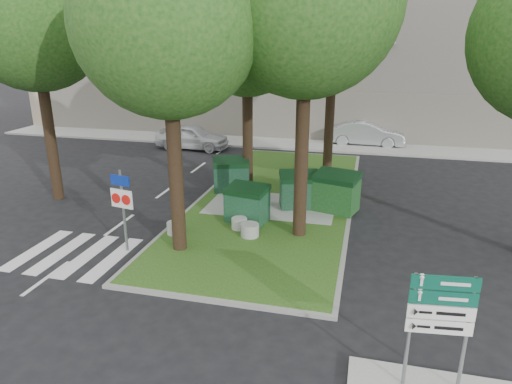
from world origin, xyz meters
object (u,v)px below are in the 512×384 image
(car_white, at_px, (192,137))
(dumpster_b, at_px, (247,204))
(tree_median_near_left, at_px, (170,3))
(car_silver, at_px, (366,133))
(traffic_sign_pole, at_px, (123,200))
(litter_bin, at_px, (345,182))
(tree_median_mid, at_px, (250,24))
(bollard_left, at_px, (175,228))
(tree_street_left, at_px, (34,4))
(bollard_right, at_px, (250,230))
(dumpster_a, at_px, (231,175))
(dumpster_d, at_px, (336,192))
(dumpster_c, at_px, (299,190))
(directional_sign, at_px, (440,315))
(bollard_mid, at_px, (239,223))

(car_white, bearing_deg, dumpster_b, -147.00)
(tree_median_near_left, relative_size, car_white, 2.37)
(car_silver, bearing_deg, traffic_sign_pole, 159.67)
(litter_bin, xyz_separation_m, traffic_sign_pole, (-6.36, -7.49, 1.23))
(tree_median_mid, height_order, bollard_left, tree_median_mid)
(tree_street_left, xyz_separation_m, bollard_right, (8.83, -2.14, -7.31))
(dumpster_a, height_order, dumpster_b, dumpster_a)
(dumpster_a, relative_size, car_white, 0.41)
(bollard_right, distance_m, car_silver, 15.97)
(dumpster_d, xyz_separation_m, car_white, (-9.39, 8.89, -0.10))
(tree_median_near_left, bearing_deg, litter_bin, 56.91)
(traffic_sign_pole, xyz_separation_m, car_silver, (7.09, 17.35, -0.94))
(dumpster_c, bearing_deg, dumpster_a, 141.02)
(bollard_left, relative_size, litter_bin, 0.78)
(traffic_sign_pole, bearing_deg, dumpster_c, 57.51)
(litter_bin, distance_m, directional_sign, 11.93)
(tree_street_left, height_order, litter_bin, tree_street_left)
(tree_street_left, height_order, dumpster_c, tree_street_left)
(traffic_sign_pole, bearing_deg, tree_street_left, 154.27)
(tree_median_near_left, xyz_separation_m, bollard_left, (-0.69, 0.97, -7.00))
(dumpster_c, xyz_separation_m, directional_sign, (3.96, -9.15, 0.90))
(dumpster_c, bearing_deg, dumpster_b, -145.69)
(directional_sign, bearing_deg, bollard_left, 137.64)
(traffic_sign_pole, height_order, car_silver, traffic_sign_pole)
(dumpster_a, bearing_deg, dumpster_b, -82.48)
(tree_median_near_left, xyz_separation_m, tree_street_left, (-7.00, 3.50, 0.33))
(dumpster_b, distance_m, directional_sign, 9.17)
(dumpster_a, xyz_separation_m, dumpster_c, (3.20, -1.36, -0.01))
(car_silver, bearing_deg, tree_median_near_left, 164.40)
(dumpster_b, height_order, traffic_sign_pole, traffic_sign_pole)
(bollard_right, bearing_deg, dumpster_a, 113.99)
(directional_sign, bearing_deg, dumpster_b, 121.09)
(bollard_right, bearing_deg, dumpster_c, 70.29)
(litter_bin, bearing_deg, tree_median_mid, -172.00)
(tree_street_left, bearing_deg, directional_sign, -30.02)
(dumpster_d, xyz_separation_m, bollard_mid, (-3.10, -2.62, -0.55))
(dumpster_b, distance_m, bollard_right, 1.45)
(dumpster_b, distance_m, litter_bin, 5.47)
(bollard_left, xyz_separation_m, litter_bin, (5.30, 6.11, 0.16))
(dumpster_d, distance_m, litter_bin, 2.59)
(car_white, bearing_deg, dumpster_c, -135.57)
(tree_median_near_left, relative_size, bollard_left, 18.73)
(dumpster_b, height_order, litter_bin, dumpster_b)
(car_white, bearing_deg, litter_bin, -121.10)
(dumpster_d, height_order, litter_bin, dumpster_d)
(bollard_right, height_order, litter_bin, litter_bin)
(bollard_mid, bearing_deg, car_white, 118.65)
(bollard_mid, distance_m, directional_sign, 8.68)
(dumpster_b, distance_m, dumpster_c, 2.50)
(tree_street_left, relative_size, dumpster_a, 6.07)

